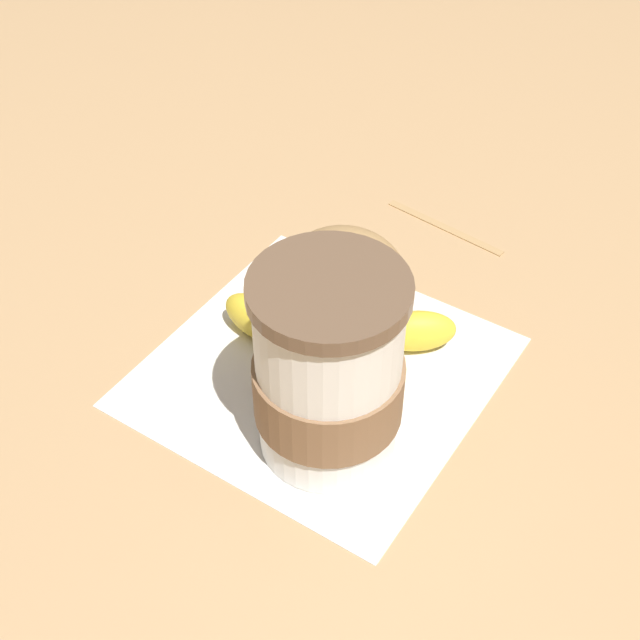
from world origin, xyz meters
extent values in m
plane|color=tan|center=(0.00, 0.00, 0.00)|extent=(3.00, 3.00, 0.00)
cube|color=white|center=(0.00, 0.00, 0.00)|extent=(0.27, 0.27, 0.00)
cylinder|color=white|center=(-0.05, 0.04, 0.06)|extent=(0.09, 0.09, 0.12)
cylinder|color=brown|center=(-0.05, 0.04, 0.13)|extent=(0.09, 0.09, 0.01)
cylinder|color=#846042|center=(-0.05, 0.04, 0.05)|extent=(0.09, 0.09, 0.04)
cylinder|color=beige|center=(0.00, -0.02, 0.02)|extent=(0.07, 0.07, 0.04)
ellipsoid|color=#AD8451|center=(0.00, -0.02, 0.07)|extent=(0.09, 0.09, 0.07)
ellipsoid|color=yellow|center=(0.06, 0.01, 0.02)|extent=(0.06, 0.04, 0.03)
ellipsoid|color=yellow|center=(0.01, -0.02, 0.02)|extent=(0.07, 0.06, 0.03)
ellipsoid|color=yellow|center=(-0.03, -0.07, 0.02)|extent=(0.05, 0.06, 0.03)
cube|color=tan|center=(0.06, -0.18, 0.00)|extent=(0.11, 0.03, 0.00)
camera|label=1|loc=(-0.32, 0.27, 0.45)|focal=50.00mm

